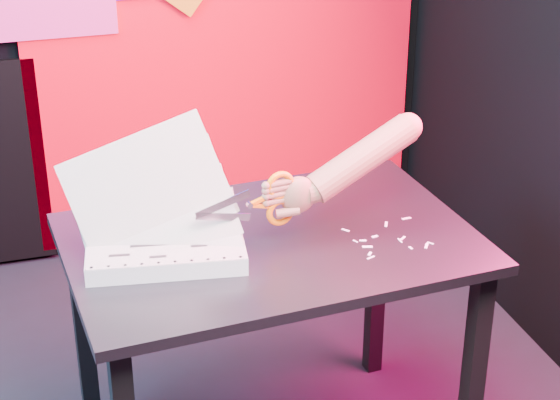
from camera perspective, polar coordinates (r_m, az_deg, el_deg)
name	(u,v)px	position (r m, az deg, el deg)	size (l,w,h in m)	color
room	(96,36)	(2.17, -11.14, 9.81)	(3.01, 3.01, 2.71)	black
backdrop	(74,34)	(3.69, -12.44, 9.87)	(2.88, 0.05, 2.08)	#EE0018
work_table	(271,272)	(2.56, -0.56, -4.38)	(1.13, 0.79, 0.75)	black
printout_stack	(164,241)	(2.44, -7.06, -2.52)	(0.47, 0.35, 0.37)	silver
scissors	(274,200)	(2.42, -0.40, 0.00)	(0.27, 0.05, 0.16)	silver
hand_forearm	(351,164)	(2.49, 4.37, 2.21)	(0.46, 0.13, 0.23)	brown
paper_clippings	(385,239)	(2.52, 6.44, -2.35)	(0.21, 0.19, 0.00)	silver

